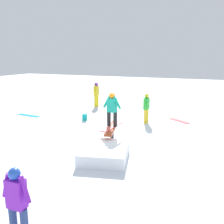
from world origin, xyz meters
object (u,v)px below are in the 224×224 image
main_rider_on_rail (112,110)px  bystander_purple (17,201)px  loose_snowboard_cyan (29,115)px  rail_feature (112,129)px  loose_snowboard_coral (179,121)px  bystander_green (146,107)px  bystander_yellow (96,93)px  backpack_on_snow (85,117)px

main_rider_on_rail → bystander_purple: main_rider_on_rail is taller
loose_snowboard_cyan → rail_feature: bearing=164.3°
main_rider_on_rail → loose_snowboard_coral: (4.42, -2.00, -1.29)m
bystander_green → loose_snowboard_coral: (1.07, -1.51, -0.84)m
rail_feature → main_rider_on_rail: size_ratio=1.28×
main_rider_on_rail → bystander_yellow: (6.18, 3.70, -0.39)m
rail_feature → loose_snowboard_cyan: (2.35, 6.18, -0.52)m
bystander_purple → loose_snowboard_coral: bearing=81.6°
bystander_yellow → bystander_green: bearing=-121.5°
bystander_yellow → backpack_on_snow: bystander_yellow is taller
bystander_yellow → bystander_purple: bearing=-157.9°
rail_feature → bystander_yellow: 7.21m
bystander_purple → loose_snowboard_cyan: bearing=130.0°
rail_feature → backpack_on_snow: 3.75m
main_rider_on_rail → loose_snowboard_cyan: size_ratio=1.04×
rail_feature → backpack_on_snow: bearing=31.6°
main_rider_on_rail → bystander_purple: size_ratio=1.07×
loose_snowboard_cyan → bystander_yellow: bearing=-117.7°
bystander_yellow → bystander_purple: size_ratio=1.11×
bystander_yellow → backpack_on_snow: bearing=-161.1°
main_rider_on_rail → bystander_yellow: size_ratio=0.96×
rail_feature → main_rider_on_rail: (0.00, 0.00, 0.77)m
bystander_yellow → loose_snowboard_coral: (-1.76, -5.70, -0.90)m
backpack_on_snow → bystander_purple: bearing=1.9°
backpack_on_snow → main_rider_on_rail: bearing=26.4°
rail_feature → loose_snowboard_coral: rail_feature is taller
bystander_yellow → loose_snowboard_coral: size_ratio=1.28×
rail_feature → bystander_green: bystander_green is taller
rail_feature → bystander_purple: 5.67m
main_rider_on_rail → backpack_on_snow: main_rider_on_rail is taller
loose_snowboard_coral → backpack_on_snow: backpack_on_snow is taller
bystander_yellow → bystander_purple: (-11.82, -4.19, -0.09)m
loose_snowboard_coral → main_rider_on_rail: bearing=102.9°
bystander_yellow → loose_snowboard_cyan: bystander_yellow is taller
rail_feature → main_rider_on_rail: main_rider_on_rail is taller
loose_snowboard_cyan → loose_snowboard_coral: 8.44m
loose_snowboard_coral → backpack_on_snow: (-1.79, 4.66, 0.16)m
rail_feature → bystander_yellow: bystander_yellow is taller
loose_snowboard_cyan → loose_snowboard_coral: same height
bystander_purple → loose_snowboard_cyan: 10.43m
loose_snowboard_cyan → backpack_on_snow: bearing=-170.4°
bystander_purple → loose_snowboard_cyan: (7.99, 6.67, -0.81)m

